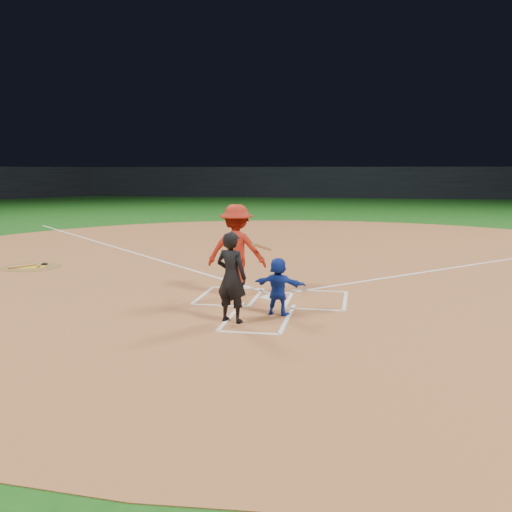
% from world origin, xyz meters
% --- Properties ---
extents(ground, '(120.00, 120.00, 0.00)m').
position_xyz_m(ground, '(0.00, 0.00, 0.00)').
color(ground, '#124912').
rests_on(ground, ground).
extents(home_plate_dirt, '(28.00, 28.00, 0.01)m').
position_xyz_m(home_plate_dirt, '(0.00, 6.00, 0.01)').
color(home_plate_dirt, '#9A5A32').
rests_on(home_plate_dirt, ground).
extents(stadium_wall_far, '(80.00, 1.20, 3.20)m').
position_xyz_m(stadium_wall_far, '(0.00, 48.00, 1.60)').
color(stadium_wall_far, black).
rests_on(stadium_wall_far, ground).
extents(home_plate, '(0.60, 0.60, 0.02)m').
position_xyz_m(home_plate, '(0.00, 0.00, 0.02)').
color(home_plate, white).
rests_on(home_plate, home_plate_dirt).
extents(on_deck_circle, '(1.70, 1.70, 0.01)m').
position_xyz_m(on_deck_circle, '(-7.57, 2.74, 0.02)').
color(on_deck_circle, brown).
rests_on(on_deck_circle, home_plate_dirt).
extents(on_deck_logo, '(0.80, 0.80, 0.00)m').
position_xyz_m(on_deck_logo, '(-7.57, 2.74, 0.02)').
color(on_deck_logo, gold).
rests_on(on_deck_logo, on_deck_circle).
extents(on_deck_bat_a, '(0.39, 0.80, 0.06)m').
position_xyz_m(on_deck_bat_a, '(-7.42, 2.99, 0.05)').
color(on_deck_bat_a, olive).
rests_on(on_deck_bat_a, on_deck_circle).
extents(on_deck_bat_b, '(0.48, 0.76, 0.06)m').
position_xyz_m(on_deck_bat_b, '(-7.77, 2.64, 0.05)').
color(on_deck_bat_b, '#A26B3B').
rests_on(on_deck_bat_b, on_deck_circle).
extents(bat_weight_donut, '(0.19, 0.19, 0.05)m').
position_xyz_m(bat_weight_donut, '(-7.37, 3.14, 0.05)').
color(bat_weight_donut, black).
rests_on(bat_weight_donut, on_deck_circle).
extents(catcher, '(1.10, 0.55, 1.13)m').
position_xyz_m(catcher, '(0.33, -1.45, 0.58)').
color(catcher, '#1430A8').
rests_on(catcher, home_plate_dirt).
extents(umpire, '(0.72, 0.59, 1.69)m').
position_xyz_m(umpire, '(-0.44, -2.12, 0.86)').
color(umpire, black).
rests_on(umpire, home_plate_dirt).
extents(chalk_markings, '(28.35, 17.32, 0.01)m').
position_xyz_m(chalk_markings, '(0.00, 5.29, 0.01)').
color(chalk_markings, white).
rests_on(chalk_markings, home_plate_dirt).
extents(batter_at_plate, '(1.42, 0.95, 2.05)m').
position_xyz_m(batter_at_plate, '(-0.84, 0.13, 1.04)').
color(batter_at_plate, '#A22012').
rests_on(batter_at_plate, home_plate_dirt).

